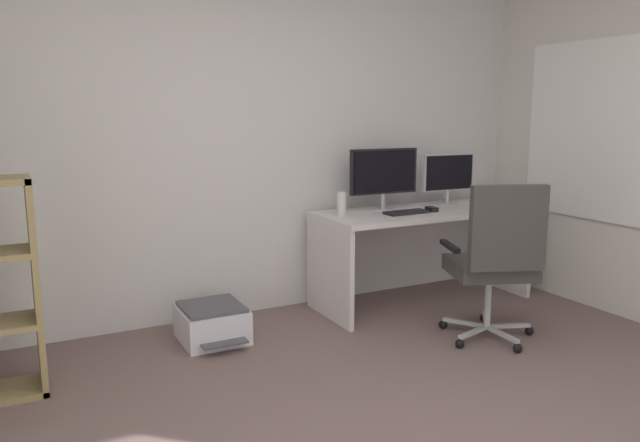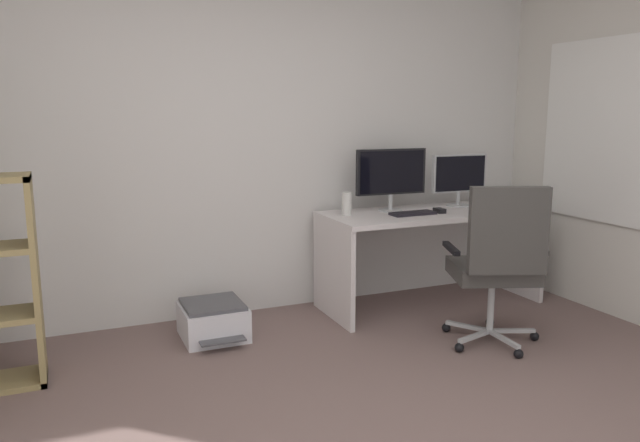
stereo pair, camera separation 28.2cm
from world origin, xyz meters
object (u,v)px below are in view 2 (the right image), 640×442
object	(u,v)px
monitor_secondary	(459,176)
printer	(213,320)
office_chair	(498,259)
keyboard	(413,213)
monitor_main	(391,174)
desktop_speaker	(347,204)
computer_mouse	(439,211)
desk	(431,234)

from	to	relation	value
monitor_secondary	printer	size ratio (longest dim) A/B	0.94
printer	office_chair	bearing A→B (deg)	-28.48
monitor_secondary	keyboard	xyz separation A→B (m)	(-0.55, -0.21, -0.23)
monitor_main	monitor_secondary	distance (m)	0.62
monitor_secondary	printer	bearing A→B (deg)	-175.46
keyboard	office_chair	size ratio (longest dim) A/B	0.32
desktop_speaker	office_chair	size ratio (longest dim) A/B	0.16
monitor_main	monitor_secondary	bearing A→B (deg)	0.00
computer_mouse	printer	world-z (taller)	computer_mouse
keyboard	printer	world-z (taller)	keyboard
computer_mouse	desktop_speaker	world-z (taller)	desktop_speaker
desk	desktop_speaker	xyz separation A→B (m)	(-0.68, 0.08, 0.27)
computer_mouse	office_chair	bearing A→B (deg)	-93.18
computer_mouse	keyboard	bearing A→B (deg)	-176.54
desktop_speaker	printer	size ratio (longest dim) A/B	0.33
monitor_secondary	office_chair	world-z (taller)	monitor_secondary
monitor_main	keyboard	world-z (taller)	monitor_main
monitor_main	computer_mouse	distance (m)	0.45
monitor_secondary	computer_mouse	world-z (taller)	monitor_secondary
desk	keyboard	distance (m)	0.31
keyboard	computer_mouse	distance (m)	0.23
desktop_speaker	printer	xyz separation A→B (m)	(-1.03, -0.11, -0.70)
printer	monitor_secondary	bearing A→B (deg)	4.54
desk	keyboard	size ratio (longest dim) A/B	4.95
monitor_main	monitor_secondary	xyz separation A→B (m)	(0.62, 0.00, -0.04)
desk	printer	xyz separation A→B (m)	(-1.72, -0.04, -0.44)
desk	monitor_secondary	xyz separation A→B (m)	(0.33, 0.13, 0.43)
computer_mouse	printer	size ratio (longest dim) A/B	0.20
computer_mouse	monitor_secondary	bearing A→B (deg)	38.51
keyboard	desktop_speaker	xyz separation A→B (m)	(-0.46, 0.17, 0.07)
keyboard	computer_mouse	world-z (taller)	computer_mouse
keyboard	computer_mouse	bearing A→B (deg)	-2.23
monitor_main	desktop_speaker	xyz separation A→B (m)	(-0.39, -0.05, -0.20)
keyboard	printer	size ratio (longest dim) A/B	0.66
desk	printer	distance (m)	1.77
monitor_main	printer	distance (m)	1.69
monitor_main	computer_mouse	size ratio (longest dim) A/B	5.70
computer_mouse	desktop_speaker	distance (m)	0.71
monitor_main	printer	xyz separation A→B (m)	(-1.42, -0.16, -0.90)
keyboard	office_chair	xyz separation A→B (m)	(0.12, -0.82, -0.17)
monitor_secondary	keyboard	world-z (taller)	monitor_secondary
keyboard	desktop_speaker	world-z (taller)	desktop_speaker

